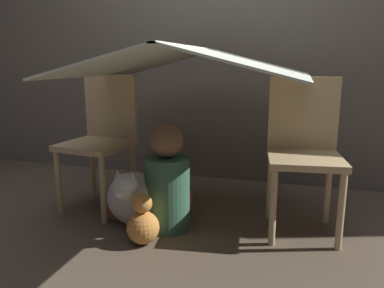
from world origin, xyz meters
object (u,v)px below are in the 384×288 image
(chair_left, at_px, (102,135))
(chair_right, at_px, (304,147))
(person_front, at_px, (167,183))
(dog, at_px, (136,198))

(chair_left, distance_m, chair_right, 1.27)
(person_front, bearing_deg, dog, -164.66)
(chair_left, relative_size, chair_right, 1.00)
(chair_right, relative_size, person_front, 1.41)
(chair_right, bearing_deg, person_front, -171.38)
(chair_left, xyz_separation_m, chair_right, (1.27, 0.00, 0.00))
(chair_right, distance_m, person_front, 0.80)
(chair_left, height_order, dog, chair_left)
(chair_left, bearing_deg, dog, -29.29)
(chair_left, distance_m, person_front, 0.60)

